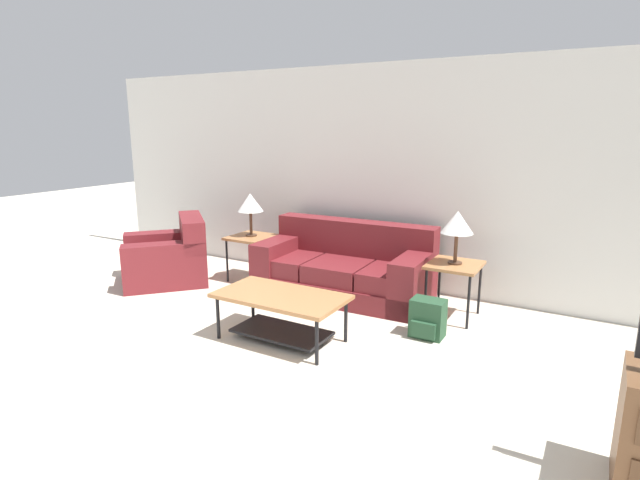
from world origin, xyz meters
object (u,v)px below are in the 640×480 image
Objects in this scene: couch at (344,270)px; coffee_table at (281,306)px; armchair at (169,259)px; side_table_left at (251,240)px; table_lamp_left at (250,203)px; table_lamp_right at (457,223)px; backpack at (428,319)px; side_table_right at (454,269)px.

couch is 1.41m from coffee_table.
armchair is 2.36m from coffee_table.
coffee_table is at bearing -44.51° from side_table_left.
coffee_table is 2.19× the size of table_lamp_left.
armchair is 1.16× the size of coffee_table.
table_lamp_right reaches higher than coffee_table.
side_table_left is at bearing 166.47° from backpack.
table_lamp_right is at bearing 57.99° from side_table_right.
side_table_left is 2.58m from table_lamp_right.
armchair reaches higher than coffee_table.
coffee_table is 1.79m from side_table_right.
coffee_table is at bearing -86.48° from couch.
couch is 1.29m from side_table_left.
couch is 1.70× the size of coffee_table.
couch is 1.44m from table_lamp_left.
coffee_table is 2.06× the size of side_table_right.
table_lamp_left is at bearing 166.47° from backpack.
couch reaches higher than coffee_table.
coffee_table is at bearing -131.66° from table_lamp_right.
backpack is at bearing 33.32° from coffee_table.
side_table_left is at bearing -176.69° from couch.
couch is at bearing 16.44° from armchair.
side_table_right is (3.41, 0.56, 0.22)m from armchair.
backpack is (2.47, -0.59, -0.80)m from table_lamp_left.
side_table_left is 1.06× the size of table_lamp_left.
armchair is 3.35m from backpack.
table_lamp_right is (0.00, 0.00, 0.47)m from side_table_right.
table_lamp_left is 1.48× the size of backpack.
side_table_right is (1.27, -0.07, 0.21)m from couch.
table_lamp_right is at bearing 0.00° from side_table_left.
armchair is 2.39× the size of side_table_left.
couch is 2.23m from armchair.
side_table_left is 1.00× the size of side_table_right.
table_lamp_left is (-1.35, 1.33, 0.65)m from coffee_table.
armchair is at bearing -170.70° from table_lamp_right.
side_table_left is 1.58× the size of backpack.
armchair is 2.54× the size of table_lamp_right.
table_lamp_left is (0.87, 0.56, 0.69)m from armchair.
couch is at bearing 151.00° from backpack.
side_table_left and side_table_right have the same top height.
couch reaches higher than side_table_right.
side_table_right is (1.18, 1.33, 0.18)m from coffee_table.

